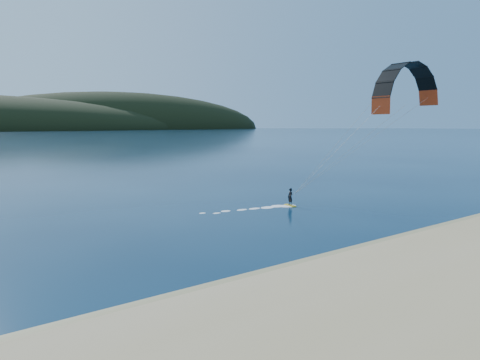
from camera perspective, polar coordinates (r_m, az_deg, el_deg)
name	(u,v)px	position (r m, az deg, el deg)	size (l,w,h in m)	color
ground	(320,309)	(21.01, 11.09, -17.26)	(1800.00, 1800.00, 0.00)	#061B31
wet_sand	(262,279)	(24.06, 3.14, -13.68)	(220.00, 2.50, 0.10)	#918154
kitesurfer_near	(402,107)	(47.52, 21.72, 9.43)	(25.62, 9.79, 15.25)	gold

